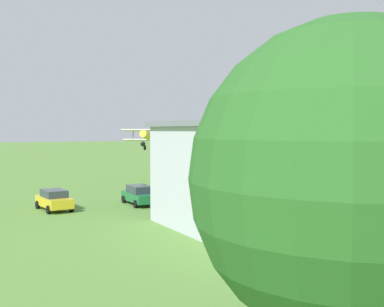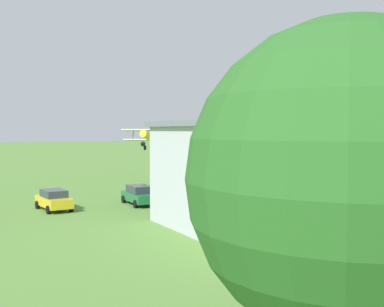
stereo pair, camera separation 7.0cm
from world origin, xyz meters
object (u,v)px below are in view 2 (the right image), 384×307
object	(u,v)px
car_grey	(338,182)
person_at_fence_line	(259,187)
biplane	(152,137)
car_green	(139,195)
person_near_hangar_door	(276,186)
person_walking_on_apron	(158,186)
windsock	(192,132)
person_beside_truck	(188,185)
tree_by_windsock	(345,181)
car_yellow	(54,200)
hangar	(363,172)

from	to	relation	value
car_grey	person_at_fence_line	size ratio (longest dim) A/B	2.63
biplane	car_green	bearing A→B (deg)	64.90
person_near_hangar_door	person_walking_on_apron	size ratio (longest dim) A/B	0.98
biplane	car_grey	world-z (taller)	biplane
person_at_fence_line	windsock	distance (m)	28.47
person_beside_truck	person_walking_on_apron	size ratio (longest dim) A/B	1.01
car_grey	person_at_fence_line	xyz separation A→B (m)	(9.91, -0.40, -0.01)
person_at_fence_line	biplane	bearing A→B (deg)	-83.73
tree_by_windsock	car_yellow	bearing A→B (deg)	-92.13
person_beside_truck	car_green	bearing A→B (deg)	31.48
car_green	windsock	distance (m)	33.70
hangar	person_beside_truck	distance (m)	18.96
biplane	tree_by_windsock	size ratio (longest dim) A/B	0.92
person_beside_truck	person_walking_on_apron	distance (m)	3.11
hangar	person_at_fence_line	distance (m)	14.58
car_green	person_at_fence_line	bearing A→B (deg)	-179.63
car_green	car_yellow	xyz separation A→B (m)	(7.02, -0.49, -0.00)
car_yellow	hangar	bearing A→B (deg)	140.81
person_walking_on_apron	person_beside_truck	bearing A→B (deg)	174.54
person_at_fence_line	person_walking_on_apron	bearing A→B (deg)	-26.02
car_yellow	person_walking_on_apron	bearing A→B (deg)	-159.79
car_green	windsock	size ratio (longest dim) A/B	0.65
car_green	person_near_hangar_door	xyz separation A→B (m)	(-14.25, 0.19, 0.01)
car_green	tree_by_windsock	size ratio (longest dim) A/B	0.54
car_yellow	person_near_hangar_door	size ratio (longest dim) A/B	2.57
hangar	person_near_hangar_door	xyz separation A→B (m)	(-3.27, -13.99, -2.61)
car_yellow	person_beside_truck	size ratio (longest dim) A/B	2.50
person_at_fence_line	tree_by_windsock	distance (m)	37.92
windsock	tree_by_windsock	bearing A→B (deg)	65.03
biplane	person_walking_on_apron	xyz separation A→B (m)	(6.49, 17.18, -4.49)
person_walking_on_apron	windsock	distance (m)	28.09
hangar	person_walking_on_apron	world-z (taller)	hangar
person_beside_truck	tree_by_windsock	size ratio (longest dim) A/B	0.21
biplane	person_beside_truck	xyz separation A→B (m)	(3.40, 17.47, -4.48)
person_walking_on_apron	car_green	bearing A→B (deg)	50.61
car_yellow	tree_by_windsock	distance (m)	32.21
car_green	tree_by_windsock	world-z (taller)	tree_by_windsock
car_yellow	person_beside_truck	distance (m)	14.20
hangar	car_green	distance (m)	18.12
person_near_hangar_door	person_walking_on_apron	world-z (taller)	person_walking_on_apron
biplane	car_grey	size ratio (longest dim) A/B	1.75
car_grey	person_beside_truck	bearing A→B (deg)	-15.76
person_at_fence_line	car_grey	bearing A→B (deg)	177.71
car_grey	person_near_hangar_door	bearing A→B (deg)	-0.91
person_at_fence_line	tree_by_windsock	size ratio (longest dim) A/B	0.20
car_grey	windsock	xyz separation A→B (m)	(3.28, -27.59, 5.16)
tree_by_windsock	person_beside_truck	bearing A→B (deg)	-112.80
windsock	biplane	bearing A→B (deg)	32.33
hangar	person_walking_on_apron	xyz separation A→B (m)	(7.36, -18.58, -2.59)
windsock	person_near_hangar_door	bearing A→B (deg)	79.96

